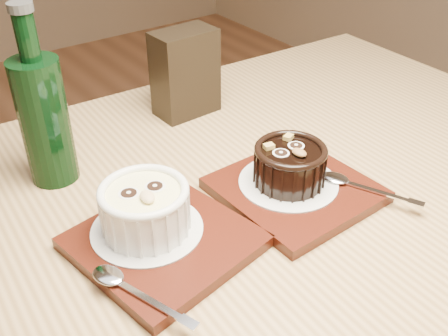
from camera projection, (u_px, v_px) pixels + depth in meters
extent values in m
cube|color=olive|center=(229.00, 228.00, 0.66)|extent=(1.23, 0.85, 0.04)
cylinder|color=olive|center=(327.00, 190.00, 1.37)|extent=(0.06, 0.06, 0.71)
cube|color=#44150B|center=(164.00, 242.00, 0.60)|extent=(0.21, 0.21, 0.01)
cylinder|color=silver|center=(147.00, 229.00, 0.61)|extent=(0.13, 0.13, 0.00)
cylinder|color=white|center=(145.00, 211.00, 0.59)|extent=(0.10, 0.10, 0.05)
cylinder|color=#F2EC94|center=(143.00, 194.00, 0.58)|extent=(0.08, 0.08, 0.00)
torus|color=white|center=(143.00, 191.00, 0.58)|extent=(0.10, 0.10, 0.01)
cylinder|color=black|center=(129.00, 193.00, 0.57)|extent=(0.02, 0.02, 0.00)
cylinder|color=black|center=(155.00, 186.00, 0.58)|extent=(0.02, 0.02, 0.00)
ellipsoid|color=#E0BC83|center=(147.00, 197.00, 0.56)|extent=(0.02, 0.03, 0.01)
cube|color=#44150B|center=(295.00, 190.00, 0.68)|extent=(0.18, 0.18, 0.01)
cylinder|color=silver|center=(288.00, 182.00, 0.68)|extent=(0.13, 0.13, 0.00)
cylinder|color=black|center=(290.00, 167.00, 0.67)|extent=(0.09, 0.09, 0.05)
cylinder|color=black|center=(291.00, 152.00, 0.66)|extent=(0.08, 0.08, 0.00)
torus|color=black|center=(291.00, 150.00, 0.66)|extent=(0.09, 0.09, 0.01)
cylinder|color=black|center=(281.00, 153.00, 0.65)|extent=(0.02, 0.02, 0.00)
cylinder|color=black|center=(296.00, 145.00, 0.67)|extent=(0.02, 0.02, 0.00)
ellipsoid|color=brown|center=(299.00, 153.00, 0.65)|extent=(0.02, 0.02, 0.01)
cube|color=olive|center=(269.00, 146.00, 0.66)|extent=(0.01, 0.01, 0.01)
cube|color=olive|center=(288.00, 137.00, 0.68)|extent=(0.02, 0.01, 0.01)
cube|color=black|center=(185.00, 73.00, 0.84)|extent=(0.10, 0.06, 0.14)
cylinder|color=black|center=(45.00, 122.00, 0.68)|extent=(0.06, 0.06, 0.17)
cylinder|color=black|center=(26.00, 37.00, 0.61)|extent=(0.03, 0.03, 0.06)
cylinder|color=#333333|center=(20.00, 7.00, 0.59)|extent=(0.03, 0.03, 0.01)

